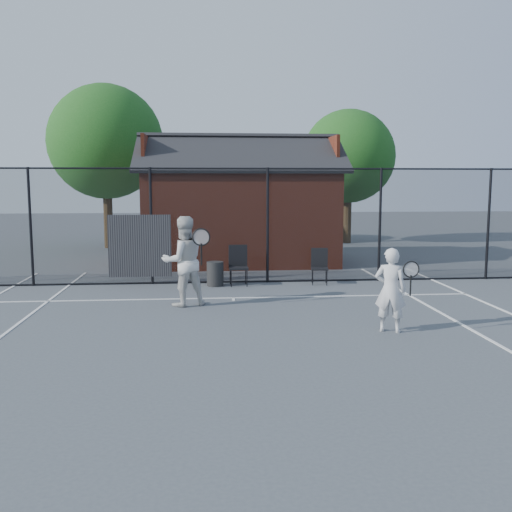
{
  "coord_description": "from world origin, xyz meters",
  "views": [
    {
      "loc": [
        -0.6,
        -9.74,
        2.62
      ],
      "look_at": [
        0.43,
        1.95,
        1.1
      ],
      "focal_mm": 40.0,
      "sensor_mm": 36.0,
      "label": 1
    }
  ],
  "objects": [
    {
      "name": "tree_right",
      "position": [
        5.5,
        14.5,
        3.71
      ],
      "size": [
        3.97,
        3.97,
        5.7
      ],
      "color": "black",
      "rests_on": "ground"
    },
    {
      "name": "tree_left",
      "position": [
        -4.5,
        13.5,
        4.19
      ],
      "size": [
        4.48,
        4.48,
        6.44
      ],
      "color": "black",
      "rests_on": "ground"
    },
    {
      "name": "court_lines",
      "position": [
        0.0,
        -1.32,
        0.01
      ],
      "size": [
        11.02,
        18.0,
        0.01
      ],
      "color": "silver",
      "rests_on": "ground"
    },
    {
      "name": "player_back",
      "position": [
        -1.08,
        2.33,
        0.96
      ],
      "size": [
        1.13,
        1.0,
        1.91
      ],
      "color": "silver",
      "rests_on": "ground"
    },
    {
      "name": "clubhouse",
      "position": [
        0.5,
        9.0,
        1.61
      ],
      "size": [
        6.5,
        4.36,
        4.19
      ],
      "color": "maroon",
      "rests_on": "ground"
    },
    {
      "name": "ground",
      "position": [
        0.0,
        0.0,
        0.0
      ],
      "size": [
        80.0,
        80.0,
        0.0
      ],
      "primitive_type": "plane",
      "color": "#464C50",
      "rests_on": "ground"
    },
    {
      "name": "fence",
      "position": [
        -0.3,
        5.0,
        1.45
      ],
      "size": [
        22.04,
        3.0,
        3.0
      ],
      "color": "black",
      "rests_on": "ground"
    },
    {
      "name": "chair_left",
      "position": [
        0.21,
        4.6,
        0.5
      ],
      "size": [
        0.49,
        0.51,
        1.0
      ],
      "primitive_type": "cube",
      "rotation": [
        0.0,
        0.0,
        0.01
      ],
      "color": "black",
      "rests_on": "ground"
    },
    {
      "name": "waste_bin",
      "position": [
        -0.38,
        4.6,
        0.31
      ],
      "size": [
        0.45,
        0.45,
        0.62
      ],
      "primitive_type": "cylinder",
      "rotation": [
        0.0,
        0.0,
        -0.07
      ],
      "color": "black",
      "rests_on": "ground"
    },
    {
      "name": "player_front",
      "position": [
        2.61,
        -0.17,
        0.75
      ],
      "size": [
        0.72,
        0.59,
        1.49
      ],
      "color": "silver",
      "rests_on": "ground"
    },
    {
      "name": "chair_right",
      "position": [
        2.31,
        4.6,
        0.45
      ],
      "size": [
        0.49,
        0.51,
        0.9
      ],
      "primitive_type": "cube",
      "rotation": [
        0.0,
        0.0,
        -0.15
      ],
      "color": "black",
      "rests_on": "ground"
    }
  ]
}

